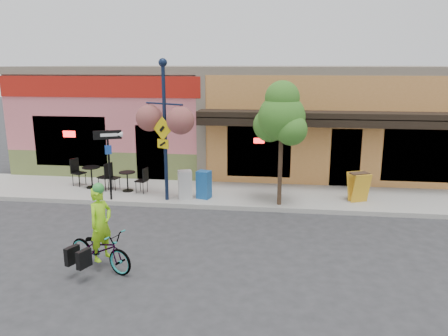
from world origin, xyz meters
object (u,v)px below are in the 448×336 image
one_way_sign (109,165)px  newspaper_box_blue (204,185)px  street_tree (281,144)px  building (238,116)px  lamp_post (165,131)px  bicycle (100,249)px  cyclist_rider (101,234)px  newspaper_box_grey (185,185)px

one_way_sign → newspaper_box_blue: bearing=-12.6°
one_way_sign → street_tree: 5.69m
street_tree → newspaper_box_blue: bearing=171.7°
building → newspaper_box_blue: bearing=-94.9°
building → one_way_sign: size_ratio=7.73×
building → lamp_post: (-1.74, -6.60, 0.22)m
building → newspaper_box_blue: size_ratio=19.25×
bicycle → lamp_post: size_ratio=0.39×
newspaper_box_blue → street_tree: bearing=8.8°
cyclist_rider → street_tree: 6.40m
bicycle → street_tree: (4.04, 4.82, 1.68)m
lamp_post → one_way_sign: (-1.88, -0.21, -1.14)m
one_way_sign → newspaper_box_blue: size_ratio=2.49×
cyclist_rider → newspaper_box_blue: (1.45, 5.19, -0.23)m
bicycle → newspaper_box_blue: size_ratio=1.93×
lamp_post → newspaper_box_grey: 1.94m
cyclist_rider → bicycle: bearing=112.7°
cyclist_rider → one_way_sign: 4.94m
building → one_way_sign: bearing=-117.9°
newspaper_box_grey → street_tree: size_ratio=0.24×
newspaper_box_grey → street_tree: bearing=-22.7°
lamp_post → newspaper_box_blue: (1.20, 0.34, -1.85)m
building → cyclist_rider: 11.71m
newspaper_box_blue → bicycle: bearing=-89.0°
newspaper_box_blue → street_tree: size_ratio=0.24×
building → lamp_post: 6.83m
one_way_sign → street_tree: street_tree is taller
newspaper_box_grey → building: bearing=61.8°
cyclist_rider → newspaper_box_grey: (0.82, 5.09, -0.22)m
bicycle → one_way_sign: size_ratio=0.77×
newspaper_box_grey → bicycle: bearing=-117.5°
bicycle → newspaper_box_grey: size_ratio=1.91×
one_way_sign → newspaper_box_grey: bearing=-12.4°
lamp_post → one_way_sign: 2.21m
lamp_post → newspaper_box_blue: lamp_post is taller
cyclist_rider → one_way_sign: bearing=42.1°
street_tree → cyclist_rider: bearing=-129.6°
cyclist_rider → street_tree: size_ratio=0.42×
newspaper_box_blue → building: bearing=102.2°
cyclist_rider → lamp_post: size_ratio=0.37×
lamp_post → newspaper_box_blue: 2.23m
building → cyclist_rider: (-1.99, -11.46, -1.40)m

